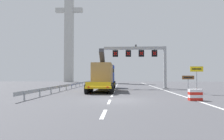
% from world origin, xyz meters
% --- Properties ---
extents(ground, '(112.00, 112.00, 0.00)m').
position_xyz_m(ground, '(0.00, 0.00, 0.00)').
color(ground, '#4C4C51').
extents(lane_markings, '(0.20, 46.63, 0.01)m').
position_xyz_m(lane_markings, '(-0.59, 16.01, 0.01)').
color(lane_markings, silver).
rests_on(lane_markings, ground).
extents(edge_line_right, '(0.20, 63.00, 0.01)m').
position_xyz_m(edge_line_right, '(6.20, 12.00, 0.01)').
color(edge_line_right, silver).
rests_on(edge_line_right, ground).
extents(overhead_lane_gantry, '(10.05, 0.90, 6.88)m').
position_xyz_m(overhead_lane_gantry, '(3.82, 15.97, 5.24)').
color(overhead_lane_gantry, '#9EA0A5').
rests_on(overhead_lane_gantry, ground).
extents(heavy_haul_truck_yellow, '(3.04, 14.07, 5.30)m').
position_xyz_m(heavy_haul_truck_yellow, '(-2.10, 12.84, 1.99)').
color(heavy_haul_truck_yellow, yellow).
rests_on(heavy_haul_truck_yellow, ground).
extents(exit_sign_yellow, '(1.37, 0.15, 2.97)m').
position_xyz_m(exit_sign_yellow, '(8.44, 6.04, 2.23)').
color(exit_sign_yellow, '#9EA0A5').
rests_on(exit_sign_yellow, ground).
extents(tourist_info_sign_brown, '(1.41, 0.15, 1.98)m').
position_xyz_m(tourist_info_sign_brown, '(8.23, 8.24, 1.50)').
color(tourist_info_sign_brown, '#9EA0A5').
rests_on(tourist_info_sign_brown, ground).
extents(crash_barrier_striped, '(1.02, 0.55, 0.90)m').
position_xyz_m(crash_barrier_striped, '(6.13, 0.05, 0.45)').
color(crash_barrier_striped, red).
rests_on(crash_barrier_striped, ground).
extents(guardrail_left, '(0.13, 37.26, 0.76)m').
position_xyz_m(guardrail_left, '(-7.42, 16.63, 0.56)').
color(guardrail_left, '#999EA3').
rests_on(guardrail_left, ground).
extents(bridge_pylon_distant, '(9.00, 2.00, 38.77)m').
position_xyz_m(bridge_pylon_distant, '(-17.08, 51.07, 19.78)').
color(bridge_pylon_distant, '#B7B7B2').
rests_on(bridge_pylon_distant, ground).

